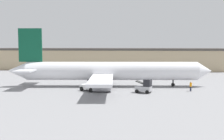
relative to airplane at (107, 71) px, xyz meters
name	(u,v)px	position (x,y,z in m)	size (l,w,h in m)	color
ground_plane	(112,86)	(1.03, 0.09, -3.03)	(400.00, 400.00, 0.00)	gray
terminal_building	(108,59)	(-4.17, 38.00, 0.53)	(74.40, 12.52, 7.10)	tan
airplane	(107,71)	(0.00, 0.00, 0.00)	(40.78, 32.84, 11.50)	white
ground_crew_worker	(191,86)	(15.61, -4.38, -2.09)	(0.39, 0.39, 1.75)	#1E2338
baggage_tug	(90,85)	(-2.20, -6.22, -1.98)	(3.62, 3.23, 2.28)	silver
belt_loader_truck	(145,87)	(7.38, -6.94, -1.95)	(3.00, 2.47, 2.39)	#B2B2B7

